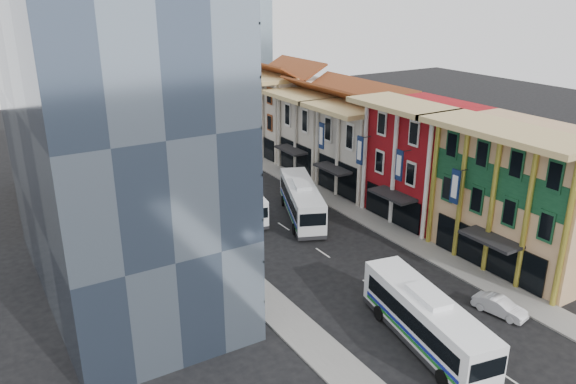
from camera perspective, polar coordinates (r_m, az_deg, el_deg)
ground at (r=42.01m, az=15.59°, el=-13.79°), size 200.00×200.00×0.00m
sidewalk_right at (r=61.47m, az=6.38°, el=-1.78°), size 3.00×90.00×0.15m
sidewalk_left at (r=53.58m, az=-8.31°, el=-5.31°), size 3.00×90.00×0.15m
shophouse_tan at (r=52.18m, az=22.95°, el=-0.43°), size 8.00×14.00×12.00m
shophouse_red at (r=59.46m, az=13.76°, el=3.04°), size 8.00×10.00×12.00m
shophouse_cream_near at (r=66.47m, az=7.98°, el=4.34°), size 8.00×9.00×10.00m
shophouse_cream_mid at (r=73.41m, az=3.56°, el=6.01°), size 8.00×9.00×10.00m
shophouse_cream_far at (r=81.90m, az=-0.64°, el=7.90°), size 8.00×12.00×11.00m
office_tower at (r=43.73m, az=-18.09°, el=8.73°), size 12.00×26.00×30.00m
office_block_far at (r=67.68m, az=-21.30°, el=5.18°), size 10.00×18.00×14.00m
bus_left_near at (r=39.66m, az=13.85°, el=-12.40°), size 5.09×12.69×3.97m
bus_left_far at (r=59.79m, az=-4.67°, el=-0.67°), size 4.47×11.00×3.44m
bus_right at (r=58.45m, az=1.39°, el=-0.81°), size 7.50×12.63×4.00m
sedan_right at (r=45.23m, az=20.71°, el=-10.82°), size 2.21×4.15×1.30m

